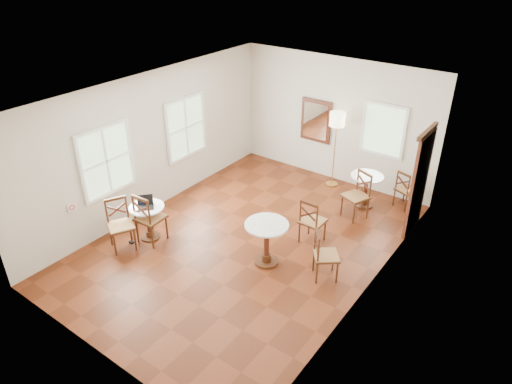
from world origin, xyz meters
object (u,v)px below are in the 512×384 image
chair_back_a (406,190)px  floor_lamp (337,124)px  navy_mug (141,204)px  chair_back_b (357,196)px  mouse (147,205)px  power_adapter (131,242)px  cafe_table_back (366,187)px  cafe_table_mid (267,239)px  chair_near_b (120,225)px  water_glass (154,202)px  cafe_table_near (148,218)px  chair_near_a (149,218)px  chair_mid_a (312,221)px  laptop (145,204)px  chair_mid_b (325,255)px

chair_back_a → floor_lamp: floor_lamp is taller
navy_mug → chair_back_b: bearing=46.0°
mouse → power_adapter: size_ratio=0.85×
cafe_table_back → cafe_table_mid: bearing=-101.1°
chair_near_b → water_glass: 0.77m
cafe_table_back → navy_mug: 4.85m
cafe_table_near → chair_near_b: (-0.18, -0.53, 0.06)m
chair_near_a → water_glass: bearing=-73.9°
cafe_table_mid → chair_mid_a: chair_mid_a is taller
cafe_table_mid → navy_mug: bearing=-163.3°
cafe_table_back → floor_lamp: floor_lamp is taller
cafe_table_back → chair_near_a: (-2.83, -3.77, 0.07)m
chair_back_b → floor_lamp: bearing=160.0°
cafe_table_mid → navy_mug: (-2.48, -0.74, 0.24)m
laptop → water_glass: 0.18m
cafe_table_mid → chair_mid_a: 1.12m
chair_near_b → chair_back_b: bearing=-13.3°
cafe_table_near → chair_back_b: chair_back_b is taller
cafe_table_mid → water_glass: (-2.32, -0.55, 0.25)m
floor_lamp → mouse: (-1.90, -4.16, -0.82)m
cafe_table_near → navy_mug: size_ratio=7.46×
chair_near_a → chair_back_b: (2.87, 3.23, -0.02)m
cafe_table_back → chair_mid_b: size_ratio=0.80×
chair_near_b → water_glass: bearing=9.6°
chair_back_a → mouse: size_ratio=10.55×
chair_back_b → cafe_table_mid: bearing=-81.6°
chair_mid_b → mouse: 3.56m
chair_near_a → floor_lamp: size_ratio=0.58×
chair_near_a → chair_mid_b: bearing=-165.6°
chair_near_a → chair_mid_a: 3.17m
water_glass → floor_lamp: bearing=65.2°
chair_mid_b → chair_mid_a: bearing=3.1°
chair_near_b → floor_lamp: bearing=3.4°
cafe_table_near → chair_back_b: (2.98, 3.17, 0.06)m
chair_back_b → floor_lamp: floor_lamp is taller
cafe_table_back → chair_mid_a: chair_mid_a is taller
chair_mid_b → floor_lamp: size_ratio=0.51×
cafe_table_back → chair_back_a: size_ratio=0.86×
laptop → chair_mid_b: bearing=-32.7°
chair_near_a → chair_near_b: bearing=55.1°
chair_mid_a → mouse: chair_mid_a is taller
water_glass → mouse: bearing=-107.4°
chair_near_a → chair_near_b: (-0.29, -0.47, -0.03)m
chair_mid_a → floor_lamp: 2.75m
chair_near_a → laptop: 0.28m
chair_near_a → mouse: size_ratio=12.91×
laptop → water_glass: size_ratio=4.30×
chair_near_a → chair_mid_b: (3.30, 1.03, -0.07)m
chair_mid_b → power_adapter: bearing=71.9°
chair_mid_b → chair_near_a: bearing=68.7°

